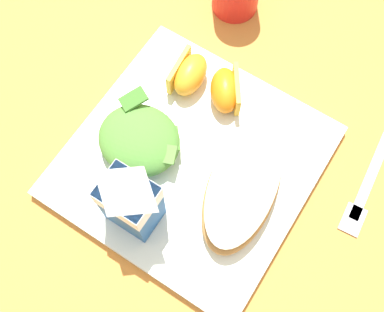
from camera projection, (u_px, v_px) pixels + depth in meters
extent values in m
plane|color=#C67A33|center=(192.00, 164.00, 0.59)|extent=(3.00, 3.00, 0.00)
cube|color=white|center=(192.00, 161.00, 0.59)|extent=(0.28, 0.28, 0.02)
ellipsoid|color=#B77F42|center=(243.00, 185.00, 0.55)|extent=(0.11, 0.18, 0.03)
ellipsoid|color=brown|center=(244.00, 182.00, 0.54)|extent=(0.10, 0.17, 0.01)
ellipsoid|color=beige|center=(245.00, 180.00, 0.54)|extent=(0.11, 0.18, 0.01)
ellipsoid|color=#4C8433|center=(139.00, 140.00, 0.57)|extent=(0.10, 0.09, 0.04)
cube|color=#4C8433|center=(170.00, 137.00, 0.56)|extent=(0.04, 0.04, 0.01)
cube|color=#5B8E3D|center=(163.00, 153.00, 0.55)|extent=(0.04, 0.03, 0.01)
cube|color=#336023|center=(139.00, 134.00, 0.56)|extent=(0.03, 0.03, 0.01)
cube|color=#3D7028|center=(133.00, 99.00, 0.57)|extent=(0.03, 0.04, 0.01)
cube|color=#23569E|center=(131.00, 204.00, 0.51)|extent=(0.06, 0.04, 0.09)
cube|color=white|center=(128.00, 195.00, 0.48)|extent=(0.06, 0.04, 0.03)
pyramid|color=white|center=(125.00, 188.00, 0.46)|extent=(0.06, 0.04, 0.02)
ellipsoid|color=orange|center=(225.00, 90.00, 0.59)|extent=(0.06, 0.07, 0.04)
cube|color=gold|center=(238.00, 90.00, 0.59)|extent=(0.04, 0.05, 0.03)
ellipsoid|color=orange|center=(190.00, 75.00, 0.60)|extent=(0.04, 0.06, 0.04)
cube|color=gold|center=(179.00, 70.00, 0.60)|extent=(0.01, 0.06, 0.03)
cube|color=silver|center=(378.00, 160.00, 0.59)|extent=(0.03, 0.17, 0.01)
cube|color=silver|center=(353.00, 219.00, 0.57)|extent=(0.03, 0.04, 0.01)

